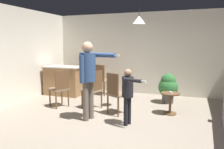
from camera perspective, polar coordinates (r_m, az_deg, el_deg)
name	(u,v)px	position (r m, az deg, el deg)	size (l,w,h in m)	color
ground	(112,126)	(4.67, 0.04, -13.12)	(7.68, 7.68, 0.00)	gray
wall_back	(145,54)	(7.45, 8.60, 5.39)	(6.40, 0.10, 2.70)	silver
kitchen_counter	(64,80)	(7.40, -12.39, -1.52)	(1.26, 0.66, 0.95)	olive
side_table_by_couch	(170,101)	(5.48, 14.88, -6.60)	(0.44, 0.44, 0.52)	brown
person_adult	(88,72)	(4.80, -6.16, 0.63)	(0.88, 0.49, 1.73)	#60564C
person_child	(128,91)	(4.52, 4.18, -4.18)	(0.55, 0.46, 1.18)	black
dining_chair_by_counter	(94,88)	(5.71, -4.76, -3.49)	(0.53, 0.53, 1.00)	brown
dining_chair_near_wall	(103,78)	(7.22, -2.47, -1.03)	(0.54, 0.54, 1.00)	brown
dining_chair_centre_back	(60,87)	(5.99, -13.34, -3.15)	(0.57, 0.57, 1.00)	brown
dining_chair_spare	(116,92)	(5.24, 1.08, -4.52)	(0.57, 0.57, 1.00)	brown
potted_plant_corner	(168,87)	(6.45, 14.36, -3.08)	(0.55, 0.55, 0.85)	#4C4742
spare_remote_on_table	(171,92)	(5.40, 14.96, -4.51)	(0.04, 0.13, 0.04)	white
ceiling_light_pendant	(139,20)	(5.49, 7.02, 13.89)	(0.32, 0.32, 0.55)	silver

